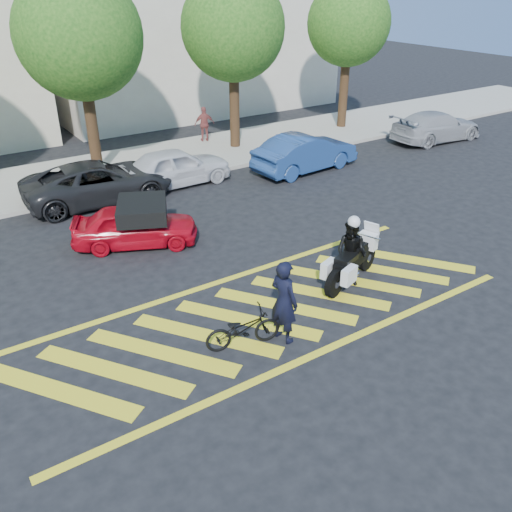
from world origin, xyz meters
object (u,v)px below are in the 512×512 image
bicycle (243,329)px  parked_far_right (437,126)px  parked_mid_left (98,182)px  parked_right (305,153)px  officer_bike (284,301)px  parked_mid_right (176,167)px  police_motorcycle (351,263)px  officer_moto (351,253)px  red_convertible (135,226)px

bicycle → parked_far_right: parked_far_right is taller
parked_mid_left → parked_right: size_ratio=1.13×
officer_bike → parked_mid_right: 10.54m
parked_far_right → parked_mid_right: bearing=87.6°
police_motorcycle → parked_right: size_ratio=0.53×
police_motorcycle → parked_mid_right: 9.25m
parked_mid_right → bicycle: bearing=161.4°
parked_mid_left → bicycle: bearing=-179.7°
police_motorcycle → officer_moto: 0.29m
officer_bike → parked_mid_right: (2.45, 10.25, -0.26)m
parked_right → officer_bike: bearing=134.8°
parked_far_right → parked_mid_left: bearing=88.7°
bicycle → red_convertible: 5.98m
parked_far_right → officer_bike: bearing=123.1°
bicycle → parked_right: (8.49, 8.57, 0.31)m
parked_mid_right → parked_far_right: 13.25m
officer_bike → police_motorcycle: 3.11m
parked_mid_left → parked_right: (8.17, -1.40, 0.04)m
bicycle → officer_moto: officer_moto is taller
bicycle → red_convertible: red_convertible is taller
police_motorcycle → parked_far_right: size_ratio=0.50×
parked_mid_left → parked_mid_right: 3.02m
police_motorcycle → parked_far_right: 14.93m
officer_bike → police_motorcycle: officer_bike is taller
bicycle → police_motorcycle: bearing=-65.9°
police_motorcycle → parked_mid_right: parked_mid_right is taller
parked_mid_left → parked_mid_right: parked_mid_right is taller
officer_bike → officer_moto: bearing=-81.8°
parked_mid_right → officer_moto: bearing=-177.3°
red_convertible → parked_right: 8.85m
bicycle → parked_right: bearing=-31.4°
parked_mid_right → red_convertible: bearing=140.1°
parked_mid_right → parked_right: bearing=-105.3°
bicycle → parked_far_right: size_ratio=0.35×
red_convertible → parked_right: (8.47, 2.59, 0.13)m
police_motorcycle → bicycle: bearing=171.7°
officer_bike → bicycle: bearing=61.5°
officer_moto → parked_far_right: officer_moto is taller
police_motorcycle → parked_mid_left: (-3.49, 9.24, 0.12)m
parked_mid_left → parked_far_right: bearing=-92.9°
bicycle → officer_moto: bearing=-65.6°
bicycle → officer_moto: size_ratio=0.95×
parked_mid_right → parked_mid_left: bearing=89.9°
officer_bike → parked_mid_right: bearing=-24.6°
officer_bike → parked_far_right: officer_bike is taller
officer_bike → officer_moto: size_ratio=1.11×
parked_mid_left → officer_bike: bearing=-174.7°
red_convertible → parked_far_right: bearing=-56.3°
officer_moto → parked_mid_right: size_ratio=0.42×
parked_right → parked_far_right: size_ratio=0.95×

